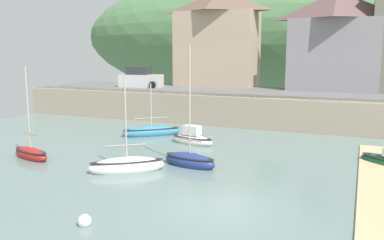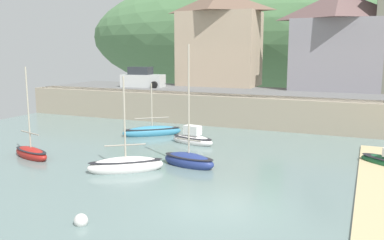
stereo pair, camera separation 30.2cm
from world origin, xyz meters
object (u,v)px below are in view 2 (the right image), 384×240
at_px(sailboat_white_hull, 152,131).
at_px(rowboat_small_beached, 189,160).
at_px(waterfront_building_centre, 337,40).
at_px(mooring_buoy, 81,221).
at_px(sailboat_nearest_shore, 126,165).
at_px(parked_car_near_slipway, 142,79).
at_px(waterfront_building_left, 219,38).
at_px(sailboat_far_left, 31,153).
at_px(motorboat_with_cabin, 192,139).

bearing_deg(sailboat_white_hull, rowboat_small_beached, -87.50).
xyz_separation_m(waterfront_building_centre, mooring_buoy, (-6.09, -28.65, -6.68)).
relative_size(waterfront_building_centre, mooring_buoy, 17.46).
bearing_deg(sailboat_nearest_shore, parked_car_near_slipway, 80.86).
xyz_separation_m(waterfront_building_left, mooring_buoy, (5.04, -28.65, -6.97)).
height_order(sailboat_far_left, mooring_buoy, sailboat_far_left).
bearing_deg(motorboat_with_cabin, waterfront_building_centre, 75.84).
bearing_deg(waterfront_building_centre, rowboat_small_beached, -105.23).
bearing_deg(parked_car_near_slipway, sailboat_far_left, -87.14).
relative_size(sailboat_white_hull, mooring_buoy, 7.84).
distance_m(motorboat_with_cabin, sailboat_nearest_shore, 7.00).
bearing_deg(waterfront_building_left, sailboat_far_left, -98.36).
xyz_separation_m(waterfront_building_left, sailboat_far_left, (-3.29, -22.38, -6.83)).
distance_m(sailboat_far_left, rowboat_small_beached, 9.08).
distance_m(rowboat_small_beached, parked_car_near_slipway, 20.05).
relative_size(waterfront_building_centre, sailboat_white_hull, 2.23).
distance_m(waterfront_building_centre, sailboat_nearest_shore, 24.83).
bearing_deg(motorboat_with_cabin, mooring_buoy, -73.06).
relative_size(motorboat_with_cabin, mooring_buoy, 6.28).
bearing_deg(sailboat_far_left, rowboat_small_beached, 29.70).
height_order(motorboat_with_cabin, rowboat_small_beached, rowboat_small_beached).
relative_size(waterfront_building_left, parked_car_near_slipway, 2.17).
bearing_deg(sailboat_far_left, waterfront_building_centre, 74.41).
bearing_deg(motorboat_with_cabin, sailboat_nearest_shore, -84.28).
distance_m(sailboat_nearest_shore, parked_car_near_slipway, 20.54).
relative_size(sailboat_nearest_shore, parked_car_near_slipway, 1.17).
bearing_deg(sailboat_nearest_shore, waterfront_building_left, 61.24).
height_order(sailboat_white_hull, parked_car_near_slipway, parked_car_near_slipway).
xyz_separation_m(motorboat_with_cabin, mooring_buoy, (1.31, -13.06, -0.19)).
distance_m(waterfront_building_centre, motorboat_with_cabin, 18.45).
distance_m(rowboat_small_beached, sailboat_nearest_shore, 3.30).
relative_size(motorboat_with_cabin, sailboat_white_hull, 0.80).
relative_size(sailboat_white_hull, sailboat_nearest_shore, 0.78).
height_order(rowboat_small_beached, mooring_buoy, rowboat_small_beached).
xyz_separation_m(sailboat_white_hull, sailboat_nearest_shore, (3.02, -8.30, 0.04)).
xyz_separation_m(sailboat_far_left, sailboat_nearest_shore, (6.35, -0.18, 0.04)).
bearing_deg(sailboat_white_hull, mooring_buoy, -110.31).
height_order(waterfront_building_centre, parked_car_near_slipway, waterfront_building_centre).
height_order(waterfront_building_left, rowboat_small_beached, waterfront_building_left).
bearing_deg(waterfront_building_left, sailboat_nearest_shore, -82.27).
xyz_separation_m(sailboat_white_hull, mooring_buoy, (5.00, -14.39, -0.13)).
xyz_separation_m(sailboat_nearest_shore, parked_car_near_slipway, (-9.34, 18.06, 2.88)).
relative_size(motorboat_with_cabin, parked_car_near_slipway, 0.73).
bearing_deg(waterfront_building_left, parked_car_near_slipway, -144.37).
distance_m(waterfront_building_left, parked_car_near_slipway, 8.66).
bearing_deg(sailboat_white_hull, motorboat_with_cabin, -59.31).
height_order(waterfront_building_left, sailboat_far_left, waterfront_building_left).
xyz_separation_m(rowboat_small_beached, mooring_buoy, (-0.53, -8.24, -0.18)).
xyz_separation_m(waterfront_building_centre, sailboat_far_left, (-14.42, -22.38, -6.54)).
bearing_deg(motorboat_with_cabin, rowboat_small_beached, -57.87).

